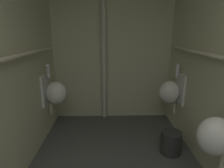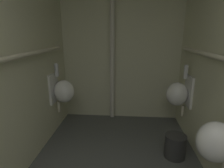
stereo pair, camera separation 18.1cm
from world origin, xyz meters
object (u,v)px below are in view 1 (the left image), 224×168
at_px(urinal_right_mid, 218,135).
at_px(urinal_right_far, 171,91).
at_px(standpipe_back_wall, 104,46).
at_px(waste_bin, 171,143).
at_px(urinal_left_mid, 55,92).

height_order(urinal_right_mid, urinal_right_far, same).
height_order(urinal_right_far, standpipe_back_wall, standpipe_back_wall).
xyz_separation_m(standpipe_back_wall, waste_bin, (0.85, -1.04, -1.13)).
relative_size(urinal_right_mid, standpipe_back_wall, 0.30).
bearing_deg(urinal_left_mid, urinal_right_far, 0.11).
distance_m(urinal_left_mid, urinal_right_mid, 2.08).
relative_size(urinal_right_mid, urinal_right_far, 1.00).
bearing_deg(urinal_right_far, urinal_right_mid, -90.00).
distance_m(urinal_right_far, standpipe_back_wall, 1.27).
bearing_deg(standpipe_back_wall, urinal_right_far, -26.76).
xyz_separation_m(urinal_left_mid, waste_bin, (1.56, -0.53, -0.51)).
bearing_deg(urinal_right_mid, standpipe_back_wall, 120.05).
distance_m(urinal_right_far, waste_bin, 0.75).
bearing_deg(waste_bin, urinal_right_far, 75.96).
bearing_deg(standpipe_back_wall, waste_bin, -50.46).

